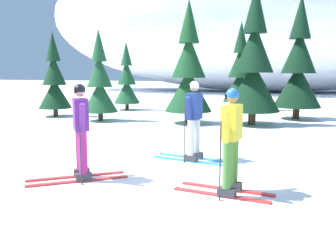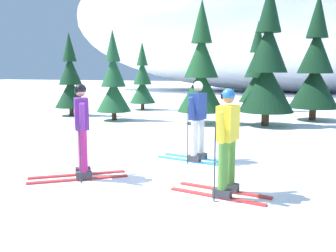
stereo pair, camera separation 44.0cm
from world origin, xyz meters
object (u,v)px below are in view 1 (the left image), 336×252
object	(u,v)px
skier_yellow_jacket	(231,139)
pine_tree_center	(189,73)
skier_navy_jacket	(194,120)
skier_purple_jacket	(81,131)
pine_tree_far_right	(298,68)
pine_tree_center_right	(240,74)
pine_tree_right	(254,67)
pine_tree_center_left	(100,83)
pine_tree_left	(127,82)
pine_tree_far_left	(54,81)

from	to	relation	value
skier_yellow_jacket	pine_tree_center	bearing A→B (deg)	107.04
skier_navy_jacket	skier_purple_jacket	world-z (taller)	skier_navy_jacket
pine_tree_far_right	pine_tree_center	bearing A→B (deg)	-149.36
pine_tree_center_right	pine_tree_right	bearing A→B (deg)	-80.28
skier_yellow_jacket	pine_tree_far_right	world-z (taller)	pine_tree_far_right
pine_tree_center_left	pine_tree_left	bearing A→B (deg)	97.08
pine_tree_left	pine_tree_center	size ratio (longest dim) A/B	0.75
pine_tree_far_left	pine_tree_center	size ratio (longest dim) A/B	0.80
skier_yellow_jacket	pine_tree_far_left	size ratio (longest dim) A/B	0.47
skier_purple_jacket	pine_tree_left	distance (m)	11.94
pine_tree_center_right	pine_tree_far_right	bearing A→B (deg)	-47.93
skier_yellow_jacket	pine_tree_left	bearing A→B (deg)	118.92
skier_purple_jacket	pine_tree_right	world-z (taller)	pine_tree_right
pine_tree_far_left	pine_tree_center_left	distance (m)	2.63
skier_navy_jacket	pine_tree_right	world-z (taller)	pine_tree_right
pine_tree_far_right	skier_purple_jacket	bearing A→B (deg)	-113.62
pine_tree_far_left	pine_tree_far_right	world-z (taller)	pine_tree_far_right
skier_purple_jacket	pine_tree_center_left	bearing A→B (deg)	113.40
pine_tree_far_left	pine_tree_center	world-z (taller)	pine_tree_center
skier_navy_jacket	skier_yellow_jacket	bearing A→B (deg)	-63.66
skier_yellow_jacket	skier_purple_jacket	world-z (taller)	skier_purple_jacket
skier_purple_jacket	pine_tree_center_right	size ratio (longest dim) A/B	0.40
skier_navy_jacket	pine_tree_right	xyz separation A→B (m)	(0.99, 5.86, 1.19)
skier_yellow_jacket	pine_tree_left	distance (m)	13.10
skier_navy_jacket	skier_purple_jacket	size ratio (longest dim) A/B	1.01
pine_tree_center	pine_tree_right	world-z (taller)	pine_tree_right
skier_purple_jacket	pine_tree_center	world-z (taller)	pine_tree_center
skier_navy_jacket	pine_tree_far_right	distance (m)	8.48
pine_tree_center	pine_tree_right	distance (m)	2.35
pine_tree_far_left	pine_tree_right	xyz separation A→B (m)	(8.32, -0.28, 0.59)
pine_tree_left	pine_tree_center	distance (m)	5.54
pine_tree_left	pine_tree_center_left	distance (m)	4.11
pine_tree_right	skier_purple_jacket	bearing A→B (deg)	-108.88
skier_navy_jacket	pine_tree_center_right	bearing A→B (deg)	89.17
skier_yellow_jacket	skier_purple_jacket	xyz separation A→B (m)	(-2.67, 0.10, 0.01)
skier_navy_jacket	pine_tree_center	bearing A→B (deg)	103.40
pine_tree_left	pine_tree_center_left	xyz separation A→B (m)	(0.51, -4.08, 0.07)
pine_tree_far_left	pine_tree_left	bearing A→B (deg)	58.68
pine_tree_left	skier_navy_jacket	bearing A→B (deg)	-60.54
skier_navy_jacket	pine_tree_center_left	size ratio (longest dim) A/B	0.49
pine_tree_right	pine_tree_far_right	size ratio (longest dim) A/B	1.02
pine_tree_far_left	pine_tree_center_left	world-z (taller)	pine_tree_far_left
pine_tree_center	pine_tree_right	bearing A→B (deg)	6.19
pine_tree_center_right	pine_tree_center_left	bearing A→B (deg)	-132.65
pine_tree_far_left	pine_tree_center	xyz separation A→B (m)	(5.99, -0.53, 0.38)
pine_tree_center_right	pine_tree_right	world-z (taller)	pine_tree_right
pine_tree_center_right	pine_tree_far_right	world-z (taller)	pine_tree_far_right
pine_tree_far_left	pine_tree_center_right	xyz separation A→B (m)	(7.48, 4.61, 0.31)
pine_tree_left	pine_tree_right	size ratio (longest dim) A/B	0.67
skier_navy_jacket	pine_tree_center	distance (m)	5.85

